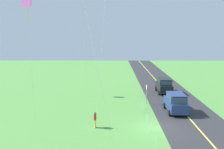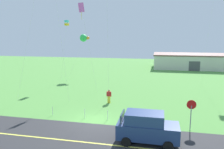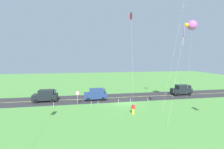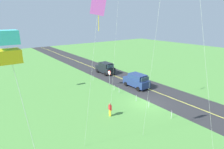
% 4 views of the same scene
% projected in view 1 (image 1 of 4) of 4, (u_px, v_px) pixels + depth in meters
% --- Properties ---
extents(ground_plane, '(120.00, 120.00, 0.10)m').
position_uv_depth(ground_plane, '(156.00, 129.00, 23.91)').
color(ground_plane, '#549342').
extents(asphalt_road, '(120.00, 7.00, 0.00)m').
position_uv_depth(asphalt_road, '(198.00, 128.00, 23.86)').
color(asphalt_road, '#2D2D30').
rests_on(asphalt_road, ground).
extents(road_centre_stripe, '(120.00, 0.16, 0.00)m').
position_uv_depth(road_centre_stripe, '(198.00, 128.00, 23.86)').
color(road_centre_stripe, '#E5E04C').
rests_on(road_centre_stripe, asphalt_road).
extents(car_suv_foreground, '(4.40, 2.12, 2.24)m').
position_uv_depth(car_suv_foreground, '(176.00, 102.00, 28.60)').
color(car_suv_foreground, navy).
rests_on(car_suv_foreground, ground).
extents(car_parked_east_near, '(4.40, 2.12, 2.24)m').
position_uv_depth(car_parked_east_near, '(164.00, 85.00, 37.94)').
color(car_parked_east_near, black).
rests_on(car_parked_east_near, ground).
extents(stop_sign, '(0.76, 0.08, 2.56)m').
position_uv_depth(stop_sign, '(147.00, 90.00, 31.87)').
color(stop_sign, gray).
rests_on(stop_sign, ground).
extents(person_adult_near, '(0.58, 0.22, 1.60)m').
position_uv_depth(person_adult_near, '(95.00, 119.00, 23.94)').
color(person_adult_near, yellow).
rests_on(person_adult_near, ground).
extents(kite_green_far, '(2.22, 0.99, 12.08)m').
position_uv_depth(kite_green_far, '(27.00, 2.00, 17.70)').
color(kite_green_far, silver).
rests_on(kite_green_far, ground).
extents(fence_post_0, '(0.05, 0.05, 0.90)m').
position_uv_depth(fence_post_0, '(157.00, 144.00, 19.54)').
color(fence_post_0, silver).
rests_on(fence_post_0, ground).
extents(fence_post_1, '(0.05, 0.05, 0.90)m').
position_uv_depth(fence_post_1, '(151.00, 128.00, 22.81)').
color(fence_post_1, silver).
rests_on(fence_post_1, ground).
extents(fence_post_2, '(0.05, 0.05, 0.90)m').
position_uv_depth(fence_post_2, '(147.00, 120.00, 25.02)').
color(fence_post_2, silver).
rests_on(fence_post_2, ground).
extents(fence_post_3, '(0.05, 0.05, 0.90)m').
position_uv_depth(fence_post_3, '(143.00, 109.00, 28.63)').
color(fence_post_3, silver).
rests_on(fence_post_3, ground).
extents(fence_post_4, '(0.05, 0.05, 0.90)m').
position_uv_depth(fence_post_4, '(142.00, 106.00, 29.81)').
color(fence_post_4, silver).
rests_on(fence_post_4, ground).
extents(fence_post_5, '(0.05, 0.05, 0.90)m').
position_uv_depth(fence_post_5, '(137.00, 93.00, 35.94)').
color(fence_post_5, silver).
rests_on(fence_post_5, ground).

